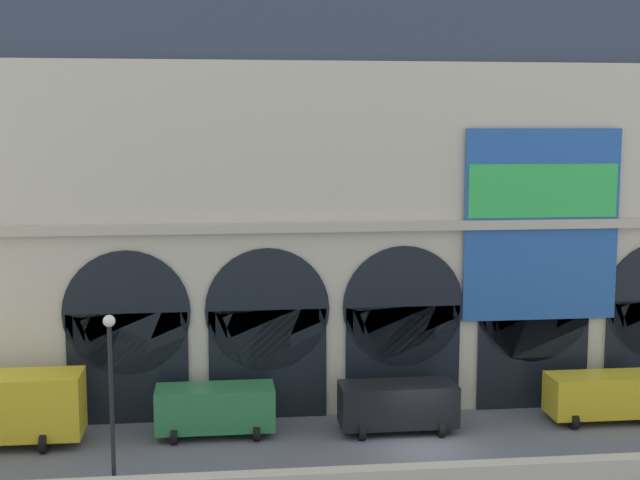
{
  "coord_description": "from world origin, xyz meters",
  "views": [
    {
      "loc": [
        -8.63,
        -34.95,
        13.6
      ],
      "look_at": [
        -3.94,
        5.0,
        8.35
      ],
      "focal_mm": 49.48,
      "sensor_mm": 36.0,
      "label": 1
    }
  ],
  "objects_px": {
    "van_midwest": "(215,408)",
    "van_center": "(398,404)",
    "van_mideast": "(604,395)",
    "street_lamp_quayside": "(111,383)"
  },
  "relations": [
    {
      "from": "van_midwest",
      "to": "van_mideast",
      "type": "xyz_separation_m",
      "value": [
        17.84,
        -0.16,
        0.0
      ]
    },
    {
      "from": "van_mideast",
      "to": "van_midwest",
      "type": "bearing_deg",
      "value": 179.47
    },
    {
      "from": "van_center",
      "to": "van_mideast",
      "type": "distance_m",
      "value": 9.75
    },
    {
      "from": "van_midwest",
      "to": "van_mideast",
      "type": "height_order",
      "value": "same"
    },
    {
      "from": "van_center",
      "to": "street_lamp_quayside",
      "type": "distance_m",
      "value": 13.54
    },
    {
      "from": "van_center",
      "to": "street_lamp_quayside",
      "type": "bearing_deg",
      "value": -153.28
    },
    {
      "from": "van_midwest",
      "to": "street_lamp_quayside",
      "type": "height_order",
      "value": "street_lamp_quayside"
    },
    {
      "from": "van_midwest",
      "to": "van_mideast",
      "type": "bearing_deg",
      "value": -0.53
    },
    {
      "from": "van_midwest",
      "to": "van_center",
      "type": "height_order",
      "value": "same"
    },
    {
      "from": "van_midwest",
      "to": "van_center",
      "type": "bearing_deg",
      "value": -3.14
    }
  ]
}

